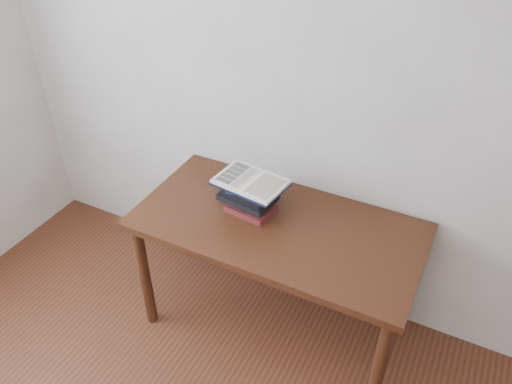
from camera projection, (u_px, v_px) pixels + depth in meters
The scene contains 3 objects.
desk at pixel (277, 238), 2.48m from camera, with size 1.40×0.70×0.75m.
book_stack at pixel (250, 197), 2.47m from camera, with size 0.28×0.21×0.16m.
open_book at pixel (251, 182), 2.41m from camera, with size 0.36×0.28×0.03m.
Camera 1 is at (0.85, -0.32, 2.32)m, focal length 35.00 mm.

